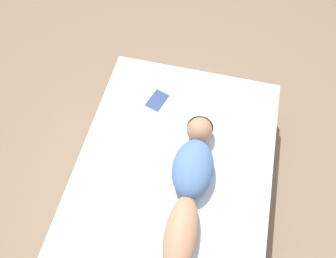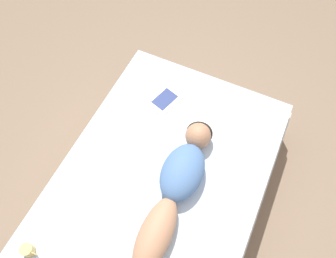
# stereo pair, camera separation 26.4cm
# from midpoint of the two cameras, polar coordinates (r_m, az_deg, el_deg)

# --- Properties ---
(ground_plane) EXTENTS (12.00, 12.00, 0.00)m
(ground_plane) POSITION_cam_midpoint_polar(r_m,az_deg,el_deg) (3.02, -1.98, -11.86)
(ground_plane) COLOR #7A6651
(bed) EXTENTS (1.56, 2.15, 0.53)m
(bed) POSITION_cam_midpoint_polar(r_m,az_deg,el_deg) (2.77, -2.14, -10.26)
(bed) COLOR beige
(bed) RESTS_ON ground_plane
(person) EXTENTS (0.32, 1.21, 0.21)m
(person) POSITION_cam_midpoint_polar(r_m,az_deg,el_deg) (2.40, 0.83, -9.10)
(person) COLOR #A37556
(person) RESTS_ON bed
(open_magazine) EXTENTS (0.49, 0.40, 0.01)m
(open_magazine) POSITION_cam_midpoint_polar(r_m,az_deg,el_deg) (2.88, -6.23, 5.56)
(open_magazine) COLOR silver
(open_magazine) RESTS_ON bed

